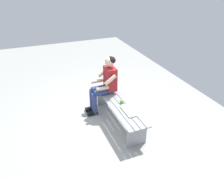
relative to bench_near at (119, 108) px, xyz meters
name	(u,v)px	position (x,y,z in m)	size (l,w,h in m)	color
ground_plane	(62,105)	(1.10, 1.00, -0.37)	(10.00, 7.00, 0.04)	#9E9E99
bench_near	(119,108)	(0.00, 0.00, 0.00)	(1.78, 0.47, 0.45)	gray
person_seated	(105,83)	(0.53, 0.10, 0.35)	(0.50, 0.69, 1.26)	maroon
apple	(122,101)	(-0.01, -0.06, 0.15)	(0.08, 0.08, 0.08)	#72B738
book_open	(128,111)	(-0.33, -0.04, 0.12)	(0.42, 0.17, 0.02)	white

